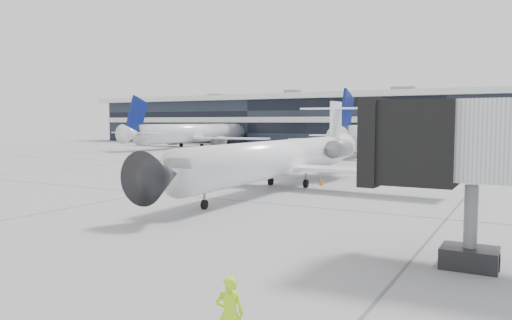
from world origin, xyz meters
The scene contains 8 objects.
ground centered at (0.00, 0.00, 0.00)m, with size 220.00×220.00×0.00m, color gray.
terminal centered at (0.00, 82.00, 5.00)m, with size 170.00×22.00×10.00m, color black.
bg_jet_left centered at (-45.00, 55.00, 0.00)m, with size 32.00×40.00×9.60m, color white, non-canonical shape.
bg_jet_center centered at (-8.00, 55.00, 0.00)m, with size 32.00×40.00×9.60m, color white, non-canonical shape.
regional_jet centered at (-2.85, 6.88, 2.40)m, with size 24.42×30.35×7.03m.
ramp_worker centered at (8.00, -18.22, 0.86)m, with size 0.63×0.41×1.72m, color #BDFF1A.
traffic_cone centered at (-0.83, 9.95, 0.26)m, with size 0.46×0.46×0.54m.
far_tug centered at (-24.50, 28.79, 0.61)m, with size 1.32×2.16×1.35m.
Camera 1 is at (13.63, -27.29, 5.09)m, focal length 35.00 mm.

